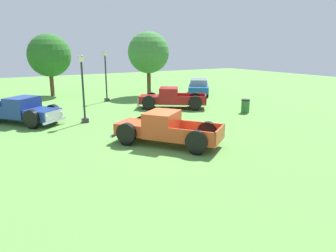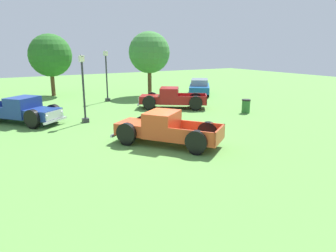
% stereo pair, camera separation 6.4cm
% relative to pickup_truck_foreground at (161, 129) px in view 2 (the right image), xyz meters
% --- Properties ---
extents(ground_plane, '(80.00, 80.00, 0.00)m').
position_rel_pickup_truck_foreground_xyz_m(ground_plane, '(0.10, 0.26, -0.74)').
color(ground_plane, '#5B9342').
extents(pickup_truck_foreground, '(4.45, 5.14, 1.55)m').
position_rel_pickup_truck_foreground_xyz_m(pickup_truck_foreground, '(0.00, 0.00, 0.00)').
color(pickup_truck_foreground, '#D14723').
rests_on(pickup_truck_foreground, ground_plane).
extents(pickup_truck_behind_left, '(5.15, 4.32, 1.54)m').
position_rel_pickup_truck_foreground_xyz_m(pickup_truck_behind_left, '(4.84, 7.48, -0.01)').
color(pickup_truck_behind_left, maroon).
rests_on(pickup_truck_behind_left, ground_plane).
extents(pickup_truck_behind_right, '(4.68, 5.19, 1.59)m').
position_rel_pickup_truck_foreground_xyz_m(pickup_truck_behind_right, '(-5.03, 7.71, 0.02)').
color(pickup_truck_behind_right, navy).
rests_on(pickup_truck_behind_right, ground_plane).
extents(sedan_distant_b, '(4.12, 4.66, 1.49)m').
position_rel_pickup_truck_foreground_xyz_m(sedan_distant_b, '(10.89, 11.85, 0.04)').
color(sedan_distant_b, '#195699').
rests_on(sedan_distant_b, ground_plane).
extents(lamp_post_near, '(0.36, 0.36, 4.20)m').
position_rel_pickup_truck_foreground_xyz_m(lamp_post_near, '(1.96, 12.74, 1.46)').
color(lamp_post_near, '#2D2D33').
rests_on(lamp_post_near, ground_plane).
extents(lamp_post_far, '(0.36, 0.36, 4.05)m').
position_rel_pickup_truck_foreground_xyz_m(lamp_post_far, '(-1.85, 6.11, 1.39)').
color(lamp_post_far, '#2D2D33').
rests_on(lamp_post_far, ground_plane).
extents(trash_can, '(0.59, 0.59, 0.95)m').
position_rel_pickup_truck_foreground_xyz_m(trash_can, '(8.62, 3.26, -0.26)').
color(trash_can, '#2D6B2D').
rests_on(trash_can, ground_plane).
extents(oak_tree_east, '(3.77, 3.77, 5.87)m').
position_rel_pickup_truck_foreground_xyz_m(oak_tree_east, '(6.48, 13.72, 3.23)').
color(oak_tree_east, brown).
rests_on(oak_tree_east, ground_plane).
extents(oak_tree_west, '(3.88, 3.88, 5.67)m').
position_rel_pickup_truck_foreground_xyz_m(oak_tree_west, '(-1.36, 18.33, 2.97)').
color(oak_tree_west, brown).
rests_on(oak_tree_west, ground_plane).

